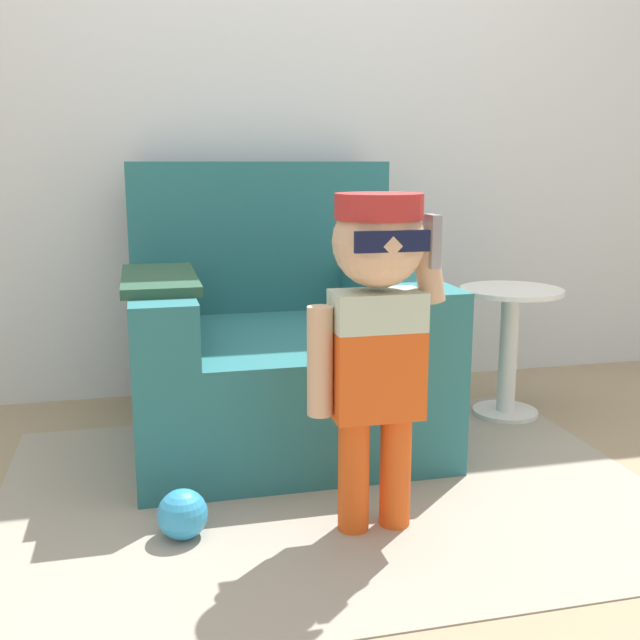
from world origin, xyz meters
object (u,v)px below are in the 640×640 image
Objects in this scene: toy_ball at (183,514)px; side_table at (509,339)px; person_child at (377,311)px; armchair at (275,343)px.

side_table is at bearing 28.52° from toy_ball.
person_child reaches higher than side_table.
armchair is at bearing 176.05° from side_table.
person_child is (0.12, -0.80, 0.26)m from armchair.
toy_ball is (-0.37, -0.74, -0.25)m from armchair.
armchair is 1.15× the size of person_child.
side_table is (0.88, -0.06, -0.02)m from armchair.
armchair is 0.85m from person_child.
side_table is 3.77× the size of toy_ball.
armchair reaches higher than person_child.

